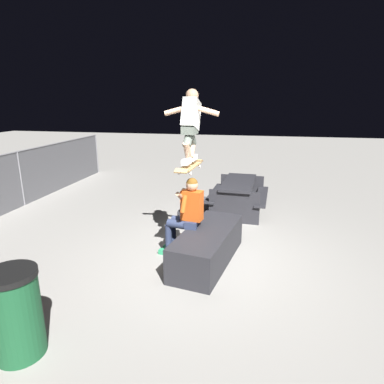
{
  "coord_description": "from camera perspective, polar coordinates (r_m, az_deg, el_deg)",
  "views": [
    {
      "loc": [
        -4.92,
        -0.83,
        2.6
      ],
      "look_at": [
        0.07,
        0.18,
        1.16
      ],
      "focal_mm": 30.5,
      "sensor_mm": 36.0,
      "label": 1
    }
  ],
  "objects": [
    {
      "name": "skater_airborne",
      "position": [
        5.18,
        -0.23,
        12.07
      ],
      "size": [
        0.63,
        0.89,
        1.12
      ],
      "color": "white"
    },
    {
      "name": "skateboard",
      "position": [
        5.22,
        -0.39,
        4.48
      ],
      "size": [
        1.03,
        0.27,
        0.13
      ],
      "color": "#AD8451"
    },
    {
      "name": "trash_bin",
      "position": [
        4.01,
        -28.45,
        -18.18
      ],
      "size": [
        0.53,
        0.53,
        0.96
      ],
      "color": "#19512D",
      "rests_on": "ground"
    },
    {
      "name": "picnic_table_back",
      "position": [
        7.82,
        8.11,
        0.09
      ],
      "size": [
        1.77,
        1.43,
        0.75
      ],
      "color": "#28282D",
      "rests_on": "ground"
    },
    {
      "name": "ledge_box_main",
      "position": [
        5.45,
        2.78,
        -9.39
      ],
      "size": [
        1.95,
        1.03,
        0.56
      ],
      "primitive_type": "cube",
      "rotation": [
        0.0,
        0.0,
        -0.18
      ],
      "color": "#28282D",
      "rests_on": "ground"
    },
    {
      "name": "person_sitting_on_ledge",
      "position": [
        5.44,
        -1.09,
        -3.6
      ],
      "size": [
        0.6,
        0.78,
        1.39
      ],
      "color": "#2D3856",
      "rests_on": "ground"
    },
    {
      "name": "ground_plane",
      "position": [
        5.62,
        1.7,
        -11.71
      ],
      "size": [
        40.0,
        40.0,
        0.0
      ],
      "primitive_type": "plane",
      "color": "gray"
    },
    {
      "name": "kicker_ramp",
      "position": [
        7.56,
        1.02,
        -3.68
      ],
      "size": [
        0.97,
        0.77,
        0.45
      ],
      "color": "#38383D",
      "rests_on": "ground"
    }
  ]
}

